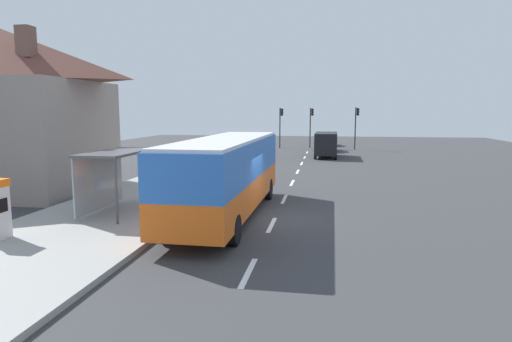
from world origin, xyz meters
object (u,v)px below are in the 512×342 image
Objects in this scene: recycling_bin_blue at (195,185)px; sedan_far at (327,144)px; white_van at (326,143)px; traffic_light_median at (311,121)px; traffic_light_far_side at (281,121)px; sedan_near at (327,139)px; bus_shelter at (111,165)px; traffic_light_near_side at (356,121)px; bus at (227,172)px; recycling_bin_yellow at (191,187)px; recycling_bin_red at (186,189)px.

sedan_far is at bearing 76.66° from recycling_bin_blue.
white_van is 10.86m from traffic_light_median.
traffic_light_far_side reaches higher than sedan_far.
sedan_near is 7.49m from traffic_light_far_side.
bus_shelter is (-2.21, -4.28, 1.44)m from recycling_bin_blue.
recycling_bin_blue is 0.20× the size of traffic_light_median.
sedan_far is 0.94× the size of traffic_light_far_side.
bus is at bearing -102.17° from traffic_light_near_side.
traffic_light_near_side is (3.30, 8.96, 1.82)m from white_van.
white_van is 1.16× the size of sedan_near.
sedan_near is at bearing 40.70° from traffic_light_far_side.
white_van reaches higher than recycling_bin_yellow.
white_van is 5.51× the size of recycling_bin_blue.
bus is 34.25m from traffic_light_near_side.
bus_shelter is at bearing -121.74° from recycling_bin_yellow.
white_van is 14.41m from sedan_near.
recycling_bin_red is 1.00× the size of recycling_bin_blue.
recycling_bin_blue is 0.20× the size of traffic_light_far_side.
bus is at bearing -56.00° from recycling_bin_blue.
recycling_bin_red is (-6.50, -28.80, -0.14)m from sedan_far.
recycling_bin_yellow is at bearing 90.00° from recycling_bin_red.
white_van is 1.11× the size of traffic_light_median.
recycling_bin_blue is at bearing -103.34° from sedan_far.
sedan_near is 37.17m from recycling_bin_red.
white_van reaches higher than recycling_bin_blue.
white_van is (3.91, 24.49, -0.50)m from bus.
traffic_light_far_side is 1.00× the size of traffic_light_median.
traffic_light_median is at bearing 12.88° from traffic_light_far_side.
traffic_light_median reaches higher than sedan_near.
traffic_light_median is (2.11, 35.05, 1.30)m from bus.
sedan_far is 4.65× the size of recycling_bin_blue.
sedan_far is 6.68m from traffic_light_far_side.
traffic_light_median is at bearing 99.66° from white_van.
traffic_light_far_side is (-1.39, 34.25, 1.29)m from bus.
bus_shelter reaches higher than white_van.
traffic_light_near_side is 1.18× the size of bus_shelter.
recycling_bin_red is 33.18m from traffic_light_median.
white_van is at bearing -90.86° from sedan_far.
traffic_light_median is at bearing 79.17° from bus_shelter.
sedan_near is at bearing 79.74° from recycling_bin_yellow.
traffic_light_median is (-1.90, 3.96, 2.35)m from sedan_far.
sedan_far is 0.93× the size of traffic_light_near_side.
white_van is at bearing 72.90° from recycling_bin_blue.
traffic_light_far_side is at bearing 118.49° from white_van.
bus is 4.07m from recycling_bin_yellow.
traffic_light_near_side reaches higher than white_van.
sedan_near is 1.12× the size of bus_shelter.
sedan_near and sedan_far have the same top height.
traffic_light_near_side is (9.70, 29.76, 2.50)m from recycling_bin_blue.
bus_shelter is (-11.92, -34.04, -1.06)m from traffic_light_near_side.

